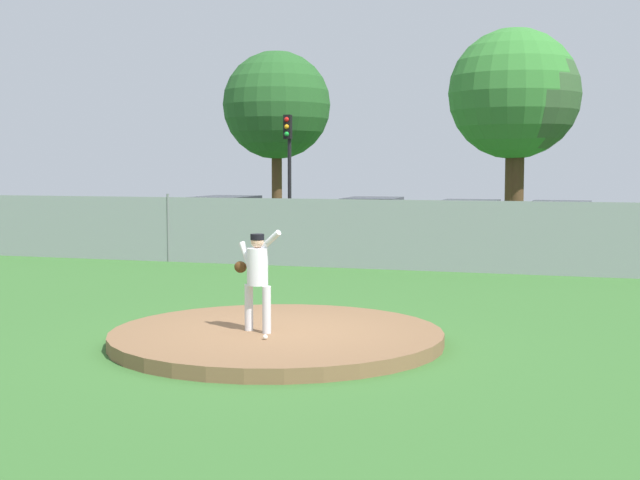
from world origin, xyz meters
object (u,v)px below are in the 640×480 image
object	(u,v)px
baseball	(265,337)
parked_car_burgundy	(225,223)
parked_car_silver	(144,223)
traffic_light_near	(289,154)
parked_car_slate	(560,231)
parked_car_red	(469,229)
pitcher_youth	(257,272)
parked_car_charcoal	(372,226)

from	to	relation	value
baseball	parked_car_burgundy	bearing A→B (deg)	115.75
parked_car_silver	traffic_light_near	world-z (taller)	traffic_light_near
parked_car_slate	parked_car_silver	world-z (taller)	parked_car_slate
baseball	parked_car_slate	world-z (taller)	parked_car_slate
parked_car_burgundy	parked_car_red	size ratio (longest dim) A/B	1.01
traffic_light_near	parked_car_red	bearing A→B (deg)	-29.32
pitcher_youth	parked_car_slate	xyz separation A→B (m)	(3.89, 14.61, -0.32)
parked_car_slate	parked_car_burgundy	distance (m)	11.02
parked_car_slate	parked_car_burgundy	size ratio (longest dim) A/B	1.05
parked_car_slate	baseball	bearing A→B (deg)	-103.21
baseball	parked_car_red	distance (m)	15.07
pitcher_youth	parked_car_silver	distance (m)	17.53
parked_car_silver	traffic_light_near	distance (m)	6.15
parked_car_burgundy	traffic_light_near	xyz separation A→B (m)	(0.97, 3.70, 2.38)
parked_car_charcoal	parked_car_red	xyz separation A→B (m)	(3.09, -0.14, -0.02)
parked_car_red	traffic_light_near	distance (m)	8.76
parked_car_charcoal	baseball	bearing A→B (deg)	-81.66
parked_car_silver	parked_car_burgundy	size ratio (longest dim) A/B	1.04
baseball	traffic_light_near	size ratio (longest dim) A/B	0.02
baseball	traffic_light_near	world-z (taller)	traffic_light_near
parked_car_silver	parked_car_red	distance (m)	11.14
parked_car_silver	pitcher_youth	bearing A→B (deg)	-55.47
pitcher_youth	parked_car_slate	bearing A→B (deg)	75.09
parked_car_silver	traffic_light_near	size ratio (longest dim) A/B	1.01
parked_car_red	pitcher_youth	bearing A→B (deg)	-94.72
parked_car_burgundy	traffic_light_near	distance (m)	4.50
parked_car_red	traffic_light_near	bearing A→B (deg)	150.68
baseball	parked_car_red	size ratio (longest dim) A/B	0.02
traffic_light_near	parked_car_charcoal	bearing A→B (deg)	-43.08
pitcher_youth	traffic_light_near	world-z (taller)	traffic_light_near
parked_car_charcoal	traffic_light_near	bearing A→B (deg)	136.92
baseball	parked_car_charcoal	size ratio (longest dim) A/B	0.02
pitcher_youth	traffic_light_near	bearing A→B (deg)	108.26
parked_car_burgundy	parked_car_red	xyz separation A→B (m)	(8.32, -0.43, -0.01)
parked_car_charcoal	traffic_light_near	xyz separation A→B (m)	(-4.26, 3.98, 2.37)
parked_car_red	traffic_light_near	size ratio (longest dim) A/B	0.96
pitcher_youth	parked_car_charcoal	world-z (taller)	pitcher_youth
pitcher_youth	parked_car_charcoal	distance (m)	14.78
parked_car_red	parked_car_burgundy	bearing A→B (deg)	177.03
parked_car_slate	parked_car_silver	bearing A→B (deg)	-179.31
traffic_light_near	parked_car_burgundy	bearing A→B (deg)	-104.77
parked_car_silver	parked_car_charcoal	xyz separation A→B (m)	(8.05, 0.21, 0.05)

